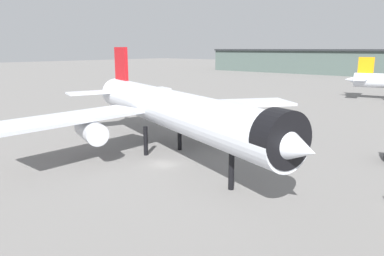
{
  "coord_description": "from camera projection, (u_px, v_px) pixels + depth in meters",
  "views": [
    {
      "loc": [
        38.24,
        -38.05,
        17.43
      ],
      "look_at": [
        4.55,
        1.51,
        6.11
      ],
      "focal_mm": 34.22,
      "sensor_mm": 36.0,
      "label": 1
    }
  ],
  "objects": [
    {
      "name": "traffic_cone_near_nose",
      "position": [
        266.0,
        120.0,
        89.18
      ],
      "size": [
        0.44,
        0.44,
        0.55
      ],
      "primitive_type": "cone",
      "color": "#F2600C",
      "rests_on": "ground"
    },
    {
      "name": "terminal_building",
      "position": [
        370.0,
        62.0,
        237.3
      ],
      "size": [
        226.6,
        36.92,
        30.97
      ],
      "rotation": [
        0.0,
        0.0,
        -0.02
      ],
      "color": "#475651",
      "rests_on": "ground"
    },
    {
      "name": "ground",
      "position": [
        163.0,
        164.0,
        56.24
      ],
      "size": [
        900.0,
        900.0,
        0.0
      ],
      "primitive_type": "plane",
      "color": "slate"
    },
    {
      "name": "airliner_near_gate",
      "position": [
        169.0,
        109.0,
        59.08
      ],
      "size": [
        58.67,
        52.14,
        17.72
      ],
      "rotation": [
        0.0,
        0.0,
        -0.34
      ],
      "color": "silver",
      "rests_on": "ground"
    },
    {
      "name": "baggage_tug_wing",
      "position": [
        290.0,
        121.0,
        84.27
      ],
      "size": [
        3.4,
        3.42,
        1.85
      ],
      "rotation": [
        0.0,
        0.0,
        3.94
      ],
      "color": "black",
      "rests_on": "ground"
    }
  ]
}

